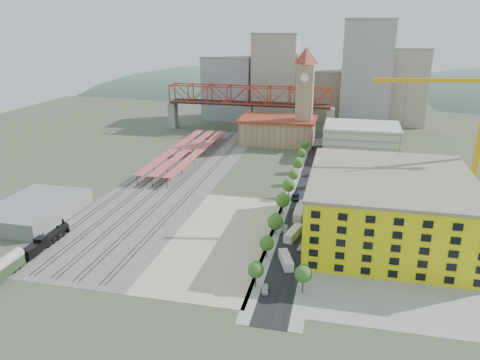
% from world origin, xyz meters
% --- Properties ---
extents(ground, '(400.00, 400.00, 0.00)m').
position_xyz_m(ground, '(0.00, 0.00, 0.00)').
color(ground, '#474C38').
rests_on(ground, ground).
extents(ballast_strip, '(36.00, 165.00, 0.06)m').
position_xyz_m(ballast_strip, '(-36.00, 17.50, 0.03)').
color(ballast_strip, '#605E59').
rests_on(ballast_strip, ground).
extents(dirt_lot, '(28.00, 67.00, 0.06)m').
position_xyz_m(dirt_lot, '(-4.00, -31.50, 0.03)').
color(dirt_lot, tan).
rests_on(dirt_lot, ground).
extents(street_asphalt, '(12.00, 170.00, 0.06)m').
position_xyz_m(street_asphalt, '(16.00, 15.00, 0.03)').
color(street_asphalt, black).
rests_on(street_asphalt, ground).
extents(sidewalk_west, '(3.00, 170.00, 0.04)m').
position_xyz_m(sidewalk_west, '(10.50, 15.00, 0.02)').
color(sidewalk_west, gray).
rests_on(sidewalk_west, ground).
extents(sidewalk_east, '(3.00, 170.00, 0.04)m').
position_xyz_m(sidewalk_east, '(21.50, 15.00, 0.02)').
color(sidewalk_east, gray).
rests_on(sidewalk_east, ground).
extents(construction_pad, '(50.00, 90.00, 0.06)m').
position_xyz_m(construction_pad, '(45.00, -20.00, 0.03)').
color(construction_pad, gray).
rests_on(construction_pad, ground).
extents(rail_tracks, '(26.56, 160.00, 0.18)m').
position_xyz_m(rail_tracks, '(-37.80, 17.50, 0.15)').
color(rail_tracks, '#382B23').
rests_on(rail_tracks, ground).
extents(platform_canopies, '(16.00, 80.00, 4.12)m').
position_xyz_m(platform_canopies, '(-41.00, 45.00, 3.99)').
color(platform_canopies, '#C54E4B').
rests_on(platform_canopies, ground).
extents(station_hall, '(38.00, 24.00, 13.10)m').
position_xyz_m(station_hall, '(-5.00, 82.00, 6.67)').
color(station_hall, tan).
rests_on(station_hall, ground).
extents(clock_tower, '(12.00, 12.00, 52.00)m').
position_xyz_m(clock_tower, '(8.00, 79.99, 28.70)').
color(clock_tower, tan).
rests_on(clock_tower, ground).
extents(parking_garage, '(34.00, 26.00, 14.00)m').
position_xyz_m(parking_garage, '(36.00, 70.00, 7.00)').
color(parking_garage, silver).
rests_on(parking_garage, ground).
extents(truss_bridge, '(94.00, 9.60, 25.60)m').
position_xyz_m(truss_bridge, '(-25.00, 105.00, 18.86)').
color(truss_bridge, gray).
rests_on(truss_bridge, ground).
extents(construction_building, '(44.60, 50.60, 18.80)m').
position_xyz_m(construction_building, '(42.00, -20.00, 9.41)').
color(construction_building, yellow).
rests_on(construction_building, ground).
extents(warehouse, '(22.00, 32.00, 5.00)m').
position_xyz_m(warehouse, '(-66.00, -30.00, 2.50)').
color(warehouse, gray).
rests_on(warehouse, ground).
extents(street_trees, '(15.40, 124.40, 8.00)m').
position_xyz_m(street_trees, '(16.00, 5.00, 0.00)').
color(street_trees, '#39631D').
rests_on(street_trees, ground).
extents(skyline, '(133.00, 46.00, 60.00)m').
position_xyz_m(skyline, '(7.47, 142.31, 22.81)').
color(skyline, '#9EA0A3').
rests_on(skyline, ground).
extents(distant_hills, '(647.00, 264.00, 227.00)m').
position_xyz_m(distant_hills, '(45.28, 260.00, -79.54)').
color(distant_hills, '#4C6B59').
rests_on(distant_hills, ground).
extents(locomotive, '(2.62, 20.22, 5.06)m').
position_xyz_m(locomotive, '(-50.00, -46.71, 1.89)').
color(locomotive, black).
rests_on(locomotive, ground).
extents(tower_crane, '(46.20, 9.94, 49.81)m').
position_xyz_m(tower_crane, '(66.18, 4.39, 30.74)').
color(tower_crane, '#F4A70F').
rests_on(tower_crane, ground).
extents(site_trailer_a, '(5.10, 9.06, 2.41)m').
position_xyz_m(site_trailer_a, '(16.00, -42.53, 1.20)').
color(site_trailer_a, silver).
rests_on(site_trailer_a, ground).
extents(site_trailer_b, '(4.78, 9.84, 2.60)m').
position_xyz_m(site_trailer_b, '(16.00, -26.42, 1.30)').
color(site_trailer_b, silver).
rests_on(site_trailer_b, ground).
extents(site_trailer_c, '(2.89, 10.41, 2.84)m').
position_xyz_m(site_trailer_c, '(16.00, -11.24, 1.42)').
color(site_trailer_c, silver).
rests_on(site_trailer_c, ground).
extents(site_trailer_d, '(3.13, 8.74, 2.34)m').
position_xyz_m(site_trailer_d, '(16.00, -6.01, 1.17)').
color(site_trailer_d, silver).
rests_on(site_trailer_d, ground).
extents(car_0, '(2.14, 4.22, 1.38)m').
position_xyz_m(car_0, '(13.00, -56.45, 0.69)').
color(car_0, silver).
rests_on(car_0, ground).
extents(car_1, '(1.89, 4.55, 1.47)m').
position_xyz_m(car_1, '(13.00, -22.53, 0.73)').
color(car_1, '#A3A2A7').
rests_on(car_1, ground).
extents(car_2, '(2.55, 5.41, 1.50)m').
position_xyz_m(car_2, '(13.00, 4.24, 0.75)').
color(car_2, black).
rests_on(car_2, ground).
extents(car_3, '(2.37, 5.47, 1.57)m').
position_xyz_m(car_3, '(13.00, 6.85, 0.78)').
color(car_3, navy).
rests_on(car_3, ground).
extents(car_4, '(2.30, 4.40, 1.43)m').
position_xyz_m(car_4, '(19.00, -33.49, 0.71)').
color(car_4, silver).
rests_on(car_4, ground).
extents(car_5, '(2.26, 4.75, 1.50)m').
position_xyz_m(car_5, '(19.00, -15.24, 0.75)').
color(car_5, '#AFAEB4').
rests_on(car_5, ground).
extents(car_6, '(2.63, 5.10, 1.37)m').
position_xyz_m(car_6, '(19.00, 19.21, 0.69)').
color(car_6, black).
rests_on(car_6, ground).
extents(car_7, '(2.40, 5.05, 1.42)m').
position_xyz_m(car_7, '(19.00, 30.63, 0.71)').
color(car_7, navy).
rests_on(car_7, ground).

